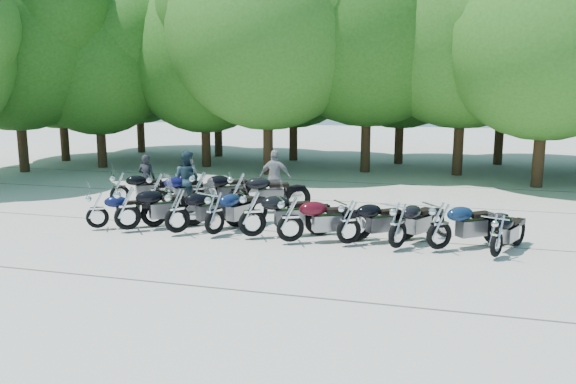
% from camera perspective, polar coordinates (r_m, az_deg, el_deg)
% --- Properties ---
extents(ground, '(90.00, 90.00, 0.00)m').
position_cam_1_polar(ground, '(13.72, -1.65, -5.63)').
color(ground, '#9B978C').
rests_on(ground, ground).
extents(tree_0, '(7.50, 7.50, 9.21)m').
position_cam_1_polar(tree_0, '(32.07, -22.28, 12.68)').
color(tree_0, '#3A2614').
rests_on(tree_0, ground).
extents(tree_1, '(6.97, 6.97, 8.55)m').
position_cam_1_polar(tree_1, '(28.68, -18.88, 12.46)').
color(tree_1, '#3A2614').
rests_on(tree_1, ground).
extents(tree_2, '(7.31, 7.31, 8.97)m').
position_cam_1_polar(tree_2, '(27.80, -8.56, 13.49)').
color(tree_2, '#3A2614').
rests_on(tree_2, ground).
extents(tree_3, '(8.70, 8.70, 10.67)m').
position_cam_1_polar(tree_3, '(25.10, -2.12, 16.24)').
color(tree_3, '#3A2614').
rests_on(tree_3, ground).
extents(tree_4, '(9.13, 9.13, 11.20)m').
position_cam_1_polar(tree_4, '(26.07, 8.19, 16.62)').
color(tree_4, '#3A2614').
rests_on(tree_4, ground).
extents(tree_5, '(9.04, 9.04, 11.10)m').
position_cam_1_polar(tree_5, '(25.97, 17.55, 16.14)').
color(tree_5, '#3A2614').
rests_on(tree_5, ground).
extents(tree_6, '(8.00, 8.00, 9.82)m').
position_cam_1_polar(tree_6, '(23.80, 24.97, 14.38)').
color(tree_6, '#3A2614').
rests_on(tree_6, ground).
extents(tree_9, '(7.59, 7.59, 9.32)m').
position_cam_1_polar(tree_9, '(34.88, -15.06, 12.96)').
color(tree_9, '#3A2614').
rests_on(tree_9, ground).
extents(tree_10, '(7.78, 7.78, 9.55)m').
position_cam_1_polar(tree_10, '(32.03, -7.27, 13.73)').
color(tree_10, '#3A2614').
rests_on(tree_10, ground).
extents(tree_11, '(7.56, 7.56, 9.28)m').
position_cam_1_polar(tree_11, '(30.06, 0.56, 13.72)').
color(tree_11, '#3A2614').
rests_on(tree_11, ground).
extents(tree_12, '(7.88, 7.88, 9.67)m').
position_cam_1_polar(tree_12, '(29.21, 11.53, 14.06)').
color(tree_12, '#3A2614').
rests_on(tree_12, ground).
extents(tree_13, '(8.31, 8.31, 10.20)m').
position_cam_1_polar(tree_13, '(30.30, 21.24, 14.03)').
color(tree_13, '#3A2614').
rests_on(tree_13, ground).
extents(tree_17, '(8.31, 8.31, 10.20)m').
position_cam_1_polar(tree_17, '(28.55, -26.12, 13.95)').
color(tree_17, '#3A2614').
rests_on(tree_17, ground).
extents(motorcycle_0, '(2.11, 1.60, 1.18)m').
position_cam_1_polar(motorcycle_0, '(16.05, -18.84, -1.65)').
color(motorcycle_0, '#0C1035').
rests_on(motorcycle_0, ground).
extents(motorcycle_1, '(2.39, 2.15, 1.40)m').
position_cam_1_polar(motorcycle_1, '(15.55, -16.02, -1.46)').
color(motorcycle_1, black).
rests_on(motorcycle_1, ground).
extents(motorcycle_2, '(2.18, 2.34, 1.39)m').
position_cam_1_polar(motorcycle_2, '(14.92, -11.21, -1.76)').
color(motorcycle_2, black).
rests_on(motorcycle_2, ground).
extents(motorcycle_3, '(1.58, 2.48, 1.35)m').
position_cam_1_polar(motorcycle_3, '(14.62, -7.48, -1.99)').
color(motorcycle_3, '#0E1B3F').
rests_on(motorcycle_3, ground).
extents(motorcycle_4, '(2.56, 1.86, 1.41)m').
position_cam_1_polar(motorcycle_4, '(14.29, -3.65, -2.07)').
color(motorcycle_4, black).
rests_on(motorcycle_4, ground).
extents(motorcycle_5, '(2.48, 1.72, 1.36)m').
position_cam_1_polar(motorcycle_5, '(13.78, 0.24, -2.63)').
color(motorcycle_5, '#3E0812').
rests_on(motorcycle_5, ground).
extents(motorcycle_6, '(2.24, 1.93, 1.29)m').
position_cam_1_polar(motorcycle_6, '(13.72, 6.22, -2.91)').
color(motorcycle_6, black).
rests_on(motorcycle_6, ground).
extents(motorcycle_7, '(1.77, 2.35, 1.31)m').
position_cam_1_polar(motorcycle_7, '(13.53, 11.10, -3.20)').
color(motorcycle_7, black).
rests_on(motorcycle_7, ground).
extents(motorcycle_8, '(2.34, 2.00, 1.34)m').
position_cam_1_polar(motorcycle_8, '(13.62, 15.15, -3.20)').
color(motorcycle_8, '#0D1F3B').
rests_on(motorcycle_8, ground).
extents(motorcycle_9, '(1.42, 2.12, 1.16)m').
position_cam_1_polar(motorcycle_9, '(13.47, 20.48, -4.06)').
color(motorcycle_9, black).
rests_on(motorcycle_9, ground).
extents(motorcycle_10, '(2.13, 1.96, 1.26)m').
position_cam_1_polar(motorcycle_10, '(19.09, -16.74, 0.46)').
color(motorcycle_10, black).
rests_on(motorcycle_10, ground).
extents(motorcycle_11, '(2.32, 1.98, 1.33)m').
position_cam_1_polar(motorcycle_11, '(18.09, -13.16, 0.21)').
color(motorcycle_11, '#0C0E38').
rests_on(motorcycle_11, ground).
extents(motorcycle_12, '(2.45, 2.16, 1.42)m').
position_cam_1_polar(motorcycle_12, '(17.68, -8.93, 0.28)').
color(motorcycle_12, black).
rests_on(motorcycle_12, ground).
extents(motorcycle_13, '(2.63, 1.73, 1.43)m').
position_cam_1_polar(motorcycle_13, '(17.21, -5.06, 0.10)').
color(motorcycle_13, black).
rests_on(motorcycle_13, ground).
extents(rider_0, '(0.61, 0.42, 1.63)m').
position_cam_1_polar(rider_0, '(19.53, -14.16, 1.35)').
color(rider_0, black).
rests_on(rider_0, ground).
extents(rider_1, '(0.98, 0.81, 1.85)m').
position_cam_1_polar(rider_1, '(18.34, -10.24, 1.28)').
color(rider_1, '#1E343F').
rests_on(rider_1, ground).
extents(rider_2, '(1.07, 0.46, 1.82)m').
position_cam_1_polar(rider_2, '(18.56, -1.30, 1.51)').
color(rider_2, '#949396').
rests_on(rider_2, ground).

